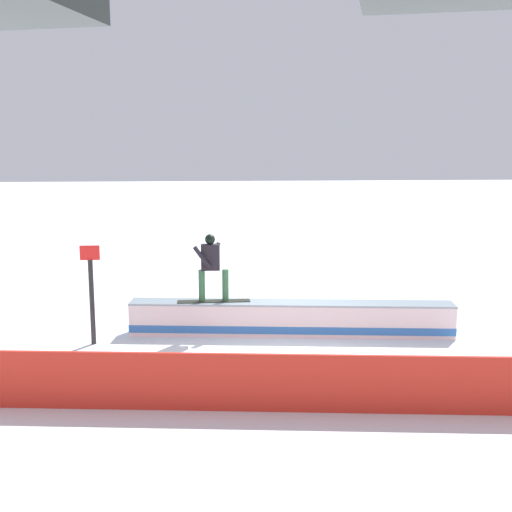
# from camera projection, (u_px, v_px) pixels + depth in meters

# --- Properties ---
(ground_plane) EXTENTS (120.00, 120.00, 0.00)m
(ground_plane) POSITION_uv_depth(u_px,v_px,m) (291.00, 335.00, 13.82)
(ground_plane) COLOR white
(grind_box) EXTENTS (7.06, 1.42, 0.74)m
(grind_box) POSITION_uv_depth(u_px,v_px,m) (291.00, 320.00, 13.77)
(grind_box) COLOR white
(grind_box) RESTS_ON ground_plane
(snowboarder) EXTENTS (1.59, 0.43, 1.49)m
(snowboarder) POSITION_uv_depth(u_px,v_px,m) (211.00, 265.00, 13.61)
(snowboarder) COLOR black
(snowboarder) RESTS_ON grind_box
(safety_fence) EXTENTS (12.77, 1.57, 0.94)m
(safety_fence) POSITION_uv_depth(u_px,v_px,m) (326.00, 384.00, 9.74)
(safety_fence) COLOR red
(safety_fence) RESTS_ON ground_plane
(trail_marker) EXTENTS (0.40, 0.10, 2.09)m
(trail_marker) POSITION_uv_depth(u_px,v_px,m) (92.00, 292.00, 13.01)
(trail_marker) COLOR #262628
(trail_marker) RESTS_ON ground_plane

